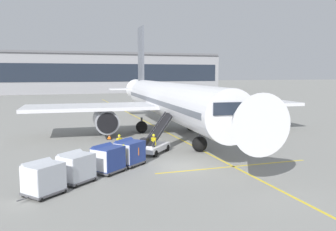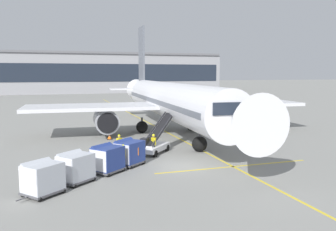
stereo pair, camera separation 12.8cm
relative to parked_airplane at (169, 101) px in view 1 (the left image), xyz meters
The scene contains 15 objects.
ground_plane 14.97m from the parked_airplane, 104.13° to the right, with size 600.00×600.00×0.00m, color gray.
parked_airplane is the anchor object (origin of this frame).
belt_loader 10.49m from the parked_airplane, 115.20° to the right, with size 4.42×4.72×3.20m.
baggage_cart_lead 14.71m from the parked_airplane, 119.88° to the right, with size 2.60×2.51×1.91m.
baggage_cart_second 16.87m from the parked_airplane, 122.74° to the right, with size 2.60×2.51×1.91m.
baggage_cart_third 19.40m from the parked_airplane, 125.64° to the right, with size 2.60×2.51×1.91m.
baggage_cart_fourth 21.87m from the parked_airplane, 126.95° to the right, with size 2.60×2.51×1.91m.
ground_crew_by_loader 15.65m from the parked_airplane, 120.18° to the right, with size 0.29×0.57×1.74m.
ground_crew_by_carts 14.80m from the parked_airplane, 117.75° to the right, with size 0.41×0.49×1.74m.
ground_crew_marshaller 12.08m from the parked_airplane, 128.43° to the right, with size 0.52×0.39×1.74m.
ground_crew_wingwalker 11.21m from the parked_airplane, 114.95° to the right, with size 0.34×0.55×1.74m.
safety_cone_engine_keepout 8.02m from the parked_airplane, 164.73° to the right, with size 0.53×0.53×0.60m.
apron_guidance_line_lead_in 3.70m from the parked_airplane, 100.99° to the right, with size 0.20×110.00×0.01m.
apron_guidance_line_stop_bar 15.70m from the parked_airplane, 90.14° to the right, with size 12.00×0.20×0.01m.
terminal_building 91.58m from the parked_airplane, 90.33° to the left, with size 94.42×19.91×13.93m.
Camera 1 is at (-8.84, -23.23, 6.68)m, focal length 37.58 mm.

